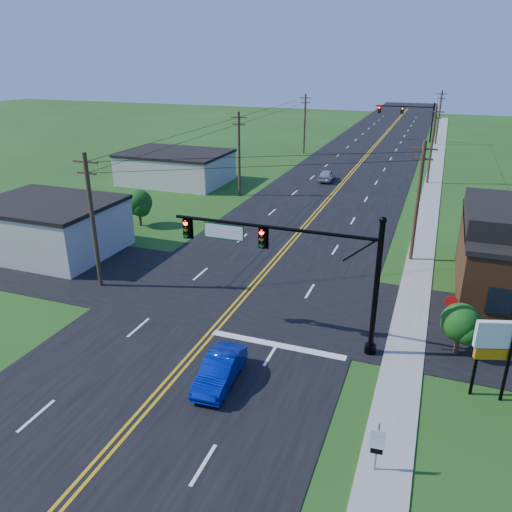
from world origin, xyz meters
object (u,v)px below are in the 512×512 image
at_px(route_sign, 377,444).
at_px(stop_sign, 451,305).
at_px(signal_mast_main, 290,258).
at_px(blue_car, 220,371).
at_px(signal_mast_far, 407,115).

relative_size(route_sign, stop_sign, 1.04).
bearing_deg(stop_sign, route_sign, -89.01).
xyz_separation_m(signal_mast_main, blue_car, (-1.85, -5.05, -4.07)).
xyz_separation_m(signal_mast_main, signal_mast_far, (0.10, 72.00, -0.20)).
height_order(blue_car, stop_sign, stop_sign).
distance_m(signal_mast_far, route_sign, 80.29).
distance_m(signal_mast_main, route_sign, 10.48).
relative_size(signal_mast_far, blue_car, 2.65).
bearing_deg(signal_mast_far, route_sign, -85.93).
height_order(signal_mast_main, route_sign, signal_mast_main).
bearing_deg(signal_mast_far, blue_car, -91.45).
relative_size(signal_mast_main, stop_sign, 5.31).
relative_size(blue_car, route_sign, 1.87).
bearing_deg(route_sign, stop_sign, 74.36).
relative_size(signal_mast_main, blue_car, 2.73).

